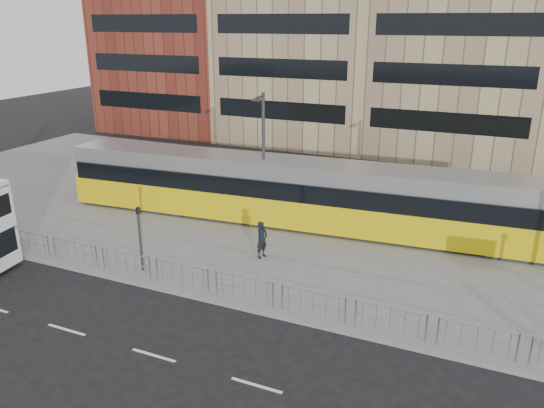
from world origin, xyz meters
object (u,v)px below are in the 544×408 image
at_px(tram, 326,196).
at_px(pedestrian, 262,240).
at_px(lamp_post_west, 263,153).
at_px(traffic_light_west, 139,231).

relative_size(tram, pedestrian, 16.94).
bearing_deg(lamp_post_west, tram, 9.23).
height_order(tram, pedestrian, tram).
height_order(traffic_light_west, lamp_post_west, lamp_post_west).
xyz_separation_m(tram, pedestrian, (-1.55, -5.05, -0.92)).
distance_m(tram, lamp_post_west, 4.21).
distance_m(traffic_light_west, lamp_post_west, 8.63).
bearing_deg(traffic_light_west, pedestrian, 39.72).
relative_size(pedestrian, lamp_post_west, 0.25).
bearing_deg(pedestrian, traffic_light_west, 144.19).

